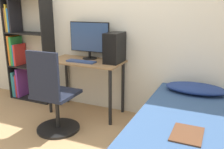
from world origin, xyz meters
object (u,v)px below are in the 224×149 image
object	(u,v)px
office_chair	(53,101)
keyboard	(81,61)
bookshelf	(23,52)
monitor	(89,39)
bed	(184,142)
pc_tower	(115,48)

from	to	relation	value
office_chair	keyboard	xyz separation A→B (m)	(0.06, 0.57, 0.38)
bookshelf	monitor	world-z (taller)	bookshelf
bookshelf	keyboard	bearing A→B (deg)	-10.35
bookshelf	keyboard	xyz separation A→B (m)	(1.24, -0.23, 0.00)
bookshelf	office_chair	xyz separation A→B (m)	(1.18, -0.79, -0.38)
bed	monitor	xyz separation A→B (m)	(-1.49, 0.86, 0.80)
bed	pc_tower	world-z (taller)	pc_tower
bookshelf	office_chair	world-z (taller)	bookshelf
monitor	pc_tower	bearing A→B (deg)	-10.56
office_chair	pc_tower	distance (m)	1.05
bookshelf	keyboard	distance (m)	1.26
monitor	office_chair	bearing A→B (deg)	-93.41
bookshelf	monitor	size ratio (longest dim) A/B	2.65
monitor	pc_tower	world-z (taller)	monitor
bookshelf	bed	distance (m)	2.89
monitor	keyboard	xyz separation A→B (m)	(0.01, -0.26, -0.28)
bed	pc_tower	size ratio (longest dim) A/B	4.92
office_chair	pc_tower	xyz separation A→B (m)	(0.47, 0.74, 0.57)
bookshelf	monitor	bearing A→B (deg)	1.50
bookshelf	keyboard	size ratio (longest dim) A/B	4.00
bed	pc_tower	distance (m)	1.51
bed	monitor	world-z (taller)	monitor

